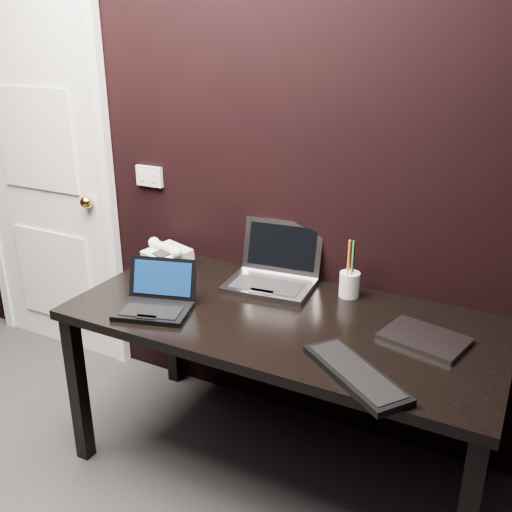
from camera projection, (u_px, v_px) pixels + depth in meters
The scene contains 11 objects.
wall_back at pixel (261, 151), 2.52m from camera, with size 4.00×4.00×0.00m, color black.
door at pixel (44, 176), 3.17m from camera, with size 0.99×0.10×2.14m.
wall_switch at pixel (149, 176), 2.84m from camera, with size 0.15×0.02×0.10m.
desk at pixel (282, 332), 2.29m from camera, with size 1.70×0.80×0.74m.
netbook at pixel (156, 301), 2.29m from camera, with size 0.35×0.32×0.18m.
silver_laptop at pixel (273, 274), 2.52m from camera, with size 0.40×0.37×0.26m.
ext_keyboard at pixel (355, 374), 1.84m from camera, with size 0.43×0.37×0.03m.
closed_laptop at pixel (425, 339), 2.06m from camera, with size 0.33×0.27×0.02m.
desk_phone at pixel (167, 255), 2.76m from camera, with size 0.25×0.24×0.12m.
mobile_phone at pixel (160, 275), 2.55m from camera, with size 0.06×0.06×0.09m.
pen_cup at pixel (349, 283), 2.40m from camera, with size 0.10×0.10×0.25m.
Camera 1 is at (1.15, -0.44, 1.77)m, focal length 40.00 mm.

